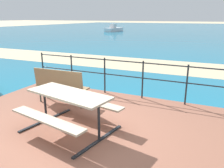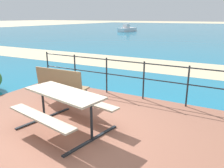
# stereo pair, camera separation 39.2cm
# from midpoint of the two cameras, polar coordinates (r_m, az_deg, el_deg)

# --- Properties ---
(ground_plane) EXTENTS (240.00, 240.00, 0.00)m
(ground_plane) POSITION_cam_midpoint_polar(r_m,az_deg,el_deg) (4.78, -11.14, -12.36)
(ground_plane) COLOR beige
(patio_paving) EXTENTS (6.40, 5.20, 0.06)m
(patio_paving) POSITION_cam_midpoint_polar(r_m,az_deg,el_deg) (4.77, -11.16, -12.04)
(patio_paving) COLOR #935B47
(patio_paving) RESTS_ON ground
(sea_water) EXTENTS (90.00, 90.00, 0.01)m
(sea_water) POSITION_cam_midpoint_polar(r_m,az_deg,el_deg) (43.48, 21.88, 12.39)
(sea_water) COLOR teal
(sea_water) RESTS_ON ground
(beach_strip) EXTENTS (54.05, 4.14, 0.01)m
(beach_strip) POSITION_cam_midpoint_polar(r_m,az_deg,el_deg) (11.20, 11.15, 4.49)
(beach_strip) COLOR beige
(beach_strip) RESTS_ON ground
(picnic_table) EXTENTS (1.97, 1.70, 0.80)m
(picnic_table) POSITION_cam_midpoint_polar(r_m,az_deg,el_deg) (4.61, -13.17, -4.61)
(picnic_table) COLOR #BCAD93
(picnic_table) RESTS_ON patio_paving
(park_bench) EXTENTS (1.44, 0.47, 0.95)m
(park_bench) POSITION_cam_midpoint_polar(r_m,az_deg,el_deg) (6.06, -14.69, 0.07)
(park_bench) COLOR #8C704C
(park_bench) RESTS_ON patio_paving
(railing_fence) EXTENTS (5.94, 0.04, 1.07)m
(railing_fence) POSITION_cam_midpoint_polar(r_m,az_deg,el_deg) (6.52, 1.07, 2.72)
(railing_fence) COLOR #1E2328
(railing_fence) RESTS_ON patio_paving
(boat_near) EXTENTS (1.81, 4.32, 1.20)m
(boat_near) POSITION_cam_midpoint_polar(r_m,az_deg,el_deg) (37.57, 0.21, 13.64)
(boat_near) COLOR silver
(boat_near) RESTS_ON sea_water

